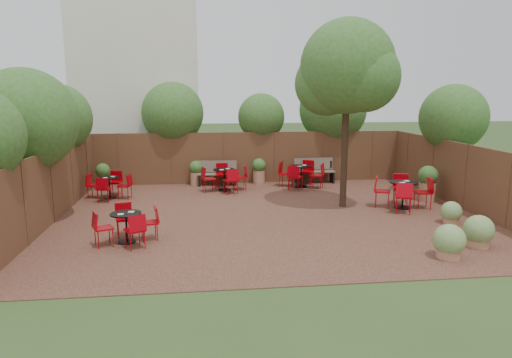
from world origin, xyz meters
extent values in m
plane|color=#354F23|center=(0.00, 0.00, 0.00)|extent=(80.00, 80.00, 0.00)
cube|color=#3C1E18|center=(0.00, 0.00, 0.01)|extent=(12.00, 10.00, 0.02)
cube|color=brown|center=(0.00, 5.00, 1.00)|extent=(12.00, 0.08, 2.00)
cube|color=brown|center=(-6.00, 0.00, 1.00)|extent=(0.08, 10.00, 2.00)
cube|color=brown|center=(6.00, 0.00, 1.00)|extent=(0.08, 10.00, 2.00)
cube|color=silver|center=(-4.50, 8.00, 4.00)|extent=(5.00, 4.00, 8.00)
sphere|color=#2F5B1D|center=(-6.60, 3.00, 2.69)|extent=(2.29, 2.29, 2.29)
sphere|color=#2F5B1D|center=(-6.50, 0.00, 2.82)|extent=(2.72, 2.72, 2.72)
sphere|color=#2F5B1D|center=(-3.00, 5.70, 2.73)|extent=(2.42, 2.42, 2.42)
sphere|color=#2F5B1D|center=(0.50, 5.60, 2.56)|extent=(1.86, 1.86, 1.86)
sphere|color=#2F5B1D|center=(3.50, 5.80, 2.83)|extent=(2.76, 2.76, 2.76)
sphere|color=#2F5B1D|center=(6.60, 2.00, 2.68)|extent=(2.26, 2.26, 2.26)
cylinder|color=black|center=(2.43, 0.75, 2.26)|extent=(0.26, 0.26, 4.49)
sphere|color=#2F5B1D|center=(2.43, 0.75, 4.28)|extent=(2.81, 2.81, 2.81)
sphere|color=#2F5B1D|center=(1.93, 1.15, 3.79)|extent=(1.96, 1.96, 1.96)
sphere|color=#2F5B1D|center=(2.83, 0.35, 3.97)|extent=(2.05, 2.05, 2.05)
cube|color=brown|center=(-1.32, 4.55, 0.45)|extent=(1.54, 0.59, 0.05)
cube|color=brown|center=(-1.32, 4.75, 0.72)|extent=(1.51, 0.26, 0.45)
cube|color=black|center=(-2.01, 4.55, 0.22)|extent=(0.10, 0.45, 0.40)
cube|color=black|center=(-0.64, 4.55, 0.22)|extent=(0.10, 0.45, 0.40)
cube|color=brown|center=(2.48, 4.55, 0.47)|extent=(1.58, 0.53, 0.05)
cube|color=brown|center=(2.48, 4.76, 0.75)|extent=(1.56, 0.18, 0.47)
cube|color=black|center=(1.77, 4.55, 0.23)|extent=(0.08, 0.47, 0.42)
cube|color=black|center=(3.18, 4.55, 0.23)|extent=(0.08, 0.47, 0.42)
cylinder|color=black|center=(1.78, 3.80, 0.04)|extent=(0.48, 0.48, 0.03)
cylinder|color=black|center=(1.78, 3.80, 0.42)|extent=(0.05, 0.05, 0.76)
cylinder|color=black|center=(1.78, 3.80, 0.81)|extent=(0.83, 0.83, 0.03)
cube|color=white|center=(1.91, 3.89, 0.84)|extent=(0.18, 0.16, 0.02)
cube|color=white|center=(1.67, 3.67, 0.84)|extent=(0.18, 0.16, 0.02)
cylinder|color=black|center=(4.19, 0.31, 0.04)|extent=(0.49, 0.49, 0.03)
cylinder|color=black|center=(4.19, 0.31, 0.43)|extent=(0.06, 0.06, 0.77)
cylinder|color=black|center=(4.19, 0.31, 0.83)|extent=(0.84, 0.84, 0.03)
cube|color=white|center=(4.32, 0.40, 0.85)|extent=(0.18, 0.15, 0.02)
cube|color=white|center=(4.08, 0.18, 0.85)|extent=(0.18, 0.15, 0.02)
cylinder|color=black|center=(-3.72, -2.03, 0.03)|extent=(0.42, 0.42, 0.03)
cylinder|color=black|center=(-3.72, -2.03, 0.38)|extent=(0.05, 0.05, 0.67)
cylinder|color=black|center=(-3.72, -2.03, 0.72)|extent=(0.73, 0.73, 0.03)
cube|color=white|center=(-3.60, -1.96, 0.74)|extent=(0.16, 0.14, 0.01)
cube|color=white|center=(-3.81, -2.15, 0.74)|extent=(0.16, 0.14, 0.01)
cylinder|color=black|center=(-1.11, 3.55, 0.04)|extent=(0.46, 0.46, 0.03)
cylinder|color=black|center=(-1.11, 3.55, 0.41)|extent=(0.05, 0.05, 0.73)
cylinder|color=black|center=(-1.11, 3.55, 0.78)|extent=(0.80, 0.80, 0.03)
cube|color=white|center=(-0.98, 3.63, 0.81)|extent=(0.17, 0.13, 0.02)
cube|color=white|center=(-1.21, 3.42, 0.81)|extent=(0.17, 0.13, 0.02)
cylinder|color=black|center=(-5.00, 2.78, 0.03)|extent=(0.42, 0.42, 0.03)
cylinder|color=black|center=(-5.00, 2.78, 0.38)|extent=(0.05, 0.05, 0.67)
cylinder|color=black|center=(-5.00, 2.78, 0.72)|extent=(0.73, 0.73, 0.03)
cube|color=white|center=(-4.88, 2.86, 0.74)|extent=(0.15, 0.11, 0.01)
cube|color=white|center=(-5.10, 2.67, 0.74)|extent=(0.15, 0.11, 0.01)
cylinder|color=#A67253|center=(-2.14, 4.70, 0.26)|extent=(0.43, 0.43, 0.49)
sphere|color=#2F5B1D|center=(-2.14, 4.70, 0.70)|extent=(0.51, 0.51, 0.51)
cylinder|color=#A67253|center=(0.29, 4.70, 0.28)|extent=(0.45, 0.45, 0.51)
sphere|color=#2F5B1D|center=(0.29, 4.70, 0.74)|extent=(0.54, 0.54, 0.54)
cylinder|color=#A67253|center=(-5.51, 4.34, 0.27)|extent=(0.43, 0.43, 0.50)
sphere|color=#2F5B1D|center=(-5.51, 4.34, 0.71)|extent=(0.52, 0.52, 0.52)
cylinder|color=#A67253|center=(5.42, 1.19, 0.32)|extent=(0.53, 0.53, 0.60)
sphere|color=#2F5B1D|center=(5.42, 1.19, 0.86)|extent=(0.63, 0.63, 0.63)
cylinder|color=#A67253|center=(4.39, -3.30, 0.13)|extent=(0.50, 0.50, 0.23)
sphere|color=#678B48|center=(4.39, -3.30, 0.42)|extent=(0.68, 0.68, 0.68)
cylinder|color=#A67253|center=(3.32, -3.92, 0.13)|extent=(0.50, 0.50, 0.23)
sphere|color=#678B48|center=(3.32, -3.92, 0.42)|extent=(0.68, 0.68, 0.68)
cylinder|color=#A67253|center=(4.78, -1.44, 0.11)|extent=(0.41, 0.41, 0.19)
sphere|color=#678B48|center=(4.78, -1.44, 0.35)|extent=(0.56, 0.56, 0.56)
camera|label=1|loc=(-1.93, -12.83, 3.54)|focal=32.39mm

